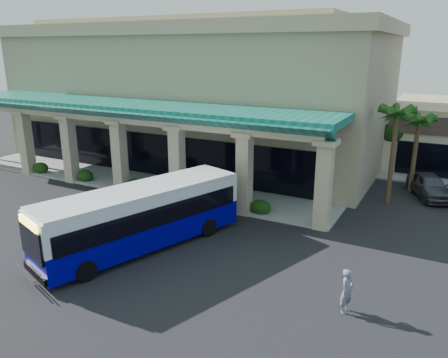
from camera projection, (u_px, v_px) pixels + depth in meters
The scene contains 9 objects.
ground at pixel (170, 243), 21.34m from camera, with size 110.00×110.00×0.00m, color black.
main_building at pixel (198, 91), 36.84m from camera, with size 30.80×14.80×11.35m, color tan, non-canonical shape.
arcade at pixel (129, 144), 29.87m from camera, with size 30.00×6.20×5.70m, color #0F5E51, non-canonical shape.
palm_0 at pixel (393, 151), 25.88m from camera, with size 2.40×2.40×6.60m, color #194312, non-canonical shape.
palm_1 at pixel (415, 149), 28.08m from camera, with size 2.40×2.40×5.80m, color #194312, non-canonical shape.
broadleaf_tree at pixel (393, 140), 33.35m from camera, with size 2.60×2.60×4.81m, color black, non-canonical shape.
transit_bus at pixel (142, 218), 20.44m from camera, with size 2.47×10.61×2.96m, color #060086, non-canonical shape.
pedestrian at pixel (347, 291), 15.51m from camera, with size 0.61×0.40×1.67m, color slate.
car_silver at pixel (430, 186), 27.70m from camera, with size 1.77×4.40×1.50m, color #3E424D.
Camera 1 is at (11.49, -16.03, 9.12)m, focal length 35.00 mm.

